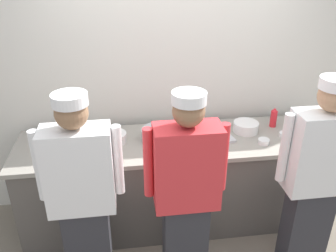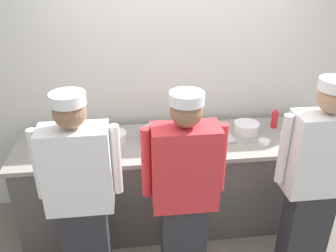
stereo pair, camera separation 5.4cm
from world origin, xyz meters
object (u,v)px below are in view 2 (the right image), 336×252
object	(u,v)px
chef_far_right	(315,179)
ramekin_green_sauce	(264,142)
chef_near_left	(81,195)
squeeze_bottle_secondary	(65,141)
sheet_tray	(207,137)
ramekin_red_sauce	(64,134)
deli_cup	(51,140)
chef_center	(184,193)
ramekin_yellow_sauce	(91,147)
mixing_bowl_steel	(159,134)
squeeze_bottle_primary	(275,118)
plate_stack_front	(113,137)
plate_stack_rear	(246,128)
ramekin_orange_sauce	(285,135)

from	to	relation	value
chef_far_right	ramekin_green_sauce	size ratio (longest dim) A/B	16.75
chef_near_left	squeeze_bottle_secondary	world-z (taller)	chef_near_left
sheet_tray	ramekin_green_sauce	xyz separation A→B (m)	(0.48, -0.17, 0.01)
ramekin_red_sauce	deli_cup	world-z (taller)	deli_cup
chef_far_right	chef_center	bearing A→B (deg)	-178.86
ramekin_yellow_sauce	deli_cup	bearing A→B (deg)	159.83
mixing_bowl_steel	deli_cup	size ratio (longest dim) A/B	3.65
squeeze_bottle_primary	ramekin_red_sauce	xyz separation A→B (m)	(-2.02, 0.04, -0.07)
plate_stack_front	squeeze_bottle_primary	world-z (taller)	squeeze_bottle_primary
chef_near_left	plate_stack_front	xyz separation A→B (m)	(0.22, 0.75, 0.06)
plate_stack_rear	ramekin_yellow_sauce	xyz separation A→B (m)	(-1.45, -0.15, -0.02)
squeeze_bottle_secondary	deli_cup	size ratio (longest dim) A/B	2.25
squeeze_bottle_primary	ramekin_orange_sauce	xyz separation A→B (m)	(0.03, -0.22, -0.07)
squeeze_bottle_secondary	mixing_bowl_steel	bearing A→B (deg)	7.41
ramekin_orange_sauce	sheet_tray	bearing A→B (deg)	174.84
ramekin_orange_sauce	plate_stack_rear	bearing A→B (deg)	155.58
ramekin_orange_sauce	ramekin_yellow_sauce	xyz separation A→B (m)	(-1.78, -0.00, 0.00)
chef_near_left	ramekin_red_sauce	xyz separation A→B (m)	(-0.24, 0.90, 0.04)
plate_stack_rear	sheet_tray	bearing A→B (deg)	-168.19
plate_stack_front	sheet_tray	xyz separation A→B (m)	(0.86, -0.05, -0.03)
chef_center	deli_cup	size ratio (longest dim) A/B	18.72
ramekin_yellow_sauce	mixing_bowl_steel	bearing A→B (deg)	9.75
plate_stack_front	mixing_bowl_steel	size ratio (longest dim) A/B	0.73
squeeze_bottle_secondary	deli_cup	distance (m)	0.20
squeeze_bottle_primary	ramekin_orange_sauce	bearing A→B (deg)	-83.02
chef_near_left	plate_stack_rear	bearing A→B (deg)	27.86
chef_near_left	chef_far_right	world-z (taller)	chef_far_right
plate_stack_rear	squeeze_bottle_primary	size ratio (longest dim) A/B	1.20
mixing_bowl_steel	ramekin_orange_sauce	distance (m)	1.17
plate_stack_front	ramekin_red_sauce	xyz separation A→B (m)	(-0.46, 0.15, -0.02)
ramekin_yellow_sauce	squeeze_bottle_secondary	bearing A→B (deg)	-179.45
plate_stack_rear	squeeze_bottle_secondary	bearing A→B (deg)	-174.71
squeeze_bottle_secondary	ramekin_yellow_sauce	xyz separation A→B (m)	(0.21, 0.00, -0.07)
chef_far_right	mixing_bowl_steel	xyz separation A→B (m)	(-1.12, 0.77, 0.05)
squeeze_bottle_primary	chef_near_left	bearing A→B (deg)	-154.45
sheet_tray	deli_cup	xyz separation A→B (m)	(-1.41, 0.06, 0.03)
squeeze_bottle_primary	chef_far_right	bearing A→B (deg)	-91.17
squeeze_bottle_secondary	deli_cup	xyz separation A→B (m)	(-0.14, 0.13, -0.05)
plate_stack_rear	ramekin_green_sauce	size ratio (longest dim) A/B	2.32
deli_cup	sheet_tray	bearing A→B (deg)	-2.53
chef_near_left	ramekin_red_sauce	distance (m)	0.93
chef_far_right	mixing_bowl_steel	distance (m)	1.36
plate_stack_front	squeeze_bottle_primary	size ratio (longest dim) A/B	1.20
mixing_bowl_steel	deli_cup	xyz separation A→B (m)	(-0.97, 0.03, -0.01)
chef_center	squeeze_bottle_secondary	world-z (taller)	chef_center
plate_stack_front	deli_cup	world-z (taller)	deli_cup
mixing_bowl_steel	deli_cup	distance (m)	0.97
chef_far_right	ramekin_orange_sauce	distance (m)	0.67
chef_near_left	sheet_tray	xyz separation A→B (m)	(1.08, 0.70, 0.03)
plate_stack_rear	ramekin_green_sauce	xyz separation A→B (m)	(0.08, -0.25, -0.02)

